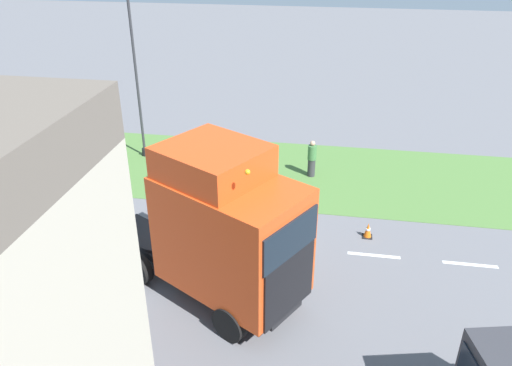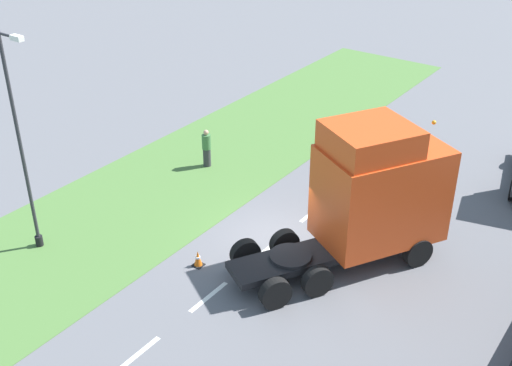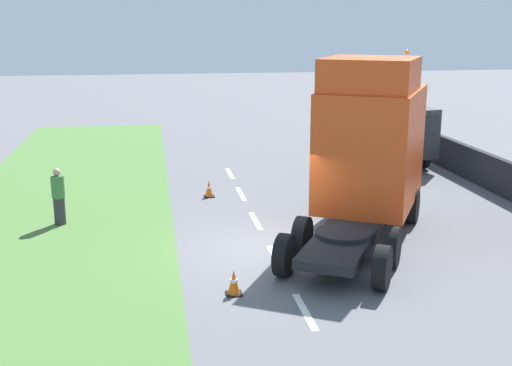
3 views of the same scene
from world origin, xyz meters
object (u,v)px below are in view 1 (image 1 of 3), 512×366
object	(u,v)px
traffic_cone_trailing	(154,208)
pedestrian	(312,159)
traffic_cone_lead	(368,230)
lorry_cab	(224,230)
lamp_post	(136,83)

from	to	relation	value
traffic_cone_trailing	pedestrian	bearing A→B (deg)	127.23
traffic_cone_lead	traffic_cone_trailing	world-z (taller)	same
pedestrian	traffic_cone_trailing	world-z (taller)	pedestrian
pedestrian	traffic_cone_lead	xyz separation A→B (m)	(4.70, 2.40, -0.57)
lorry_cab	lamp_post	bearing A→B (deg)	-116.94
lorry_cab	pedestrian	world-z (taller)	lorry_cab
lamp_post	pedestrian	distance (m)	8.83
traffic_cone_lead	lorry_cab	bearing A→B (deg)	-46.13
lorry_cab	pedestrian	xyz separation A→B (m)	(-8.91, 1.97, -1.66)
lorry_cab	lamp_post	world-z (taller)	lamp_post
traffic_cone_lead	traffic_cone_trailing	distance (m)	8.31
traffic_cone_lead	traffic_cone_trailing	xyz separation A→B (m)	(-0.22, -8.30, 0.00)
pedestrian	traffic_cone_lead	size ratio (longest dim) A/B	2.99
pedestrian	traffic_cone_trailing	bearing A→B (deg)	-52.77
lamp_post	pedestrian	size ratio (longest dim) A/B	4.51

